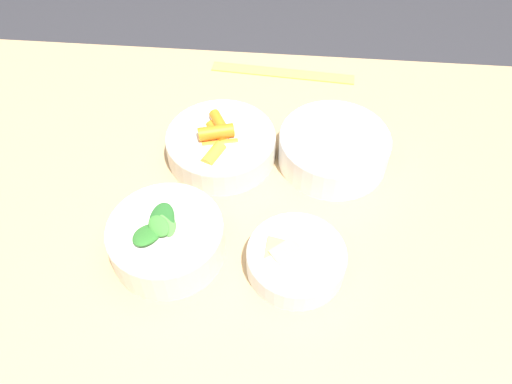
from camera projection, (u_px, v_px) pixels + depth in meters
name	position (u px, v px, depth m)	size (l,w,h in m)	color
ground_plane	(219.00, 371.00, 1.35)	(10.00, 10.00, 0.00)	#2D2D33
dining_table	(199.00, 239.00, 0.87)	(1.35, 0.81, 0.73)	tan
bowl_carrots	(221.00, 144.00, 0.83)	(0.18, 0.18, 0.07)	silver
bowl_greens	(166.00, 238.00, 0.70)	(0.16, 0.16, 0.08)	silver
bowl_beans_hotdog	(333.00, 149.00, 0.82)	(0.18, 0.18, 0.06)	white
bowl_cookies	(296.00, 259.00, 0.69)	(0.14, 0.14, 0.04)	silver
ruler	(282.00, 73.00, 1.00)	(0.29, 0.05, 0.00)	#EADB4C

